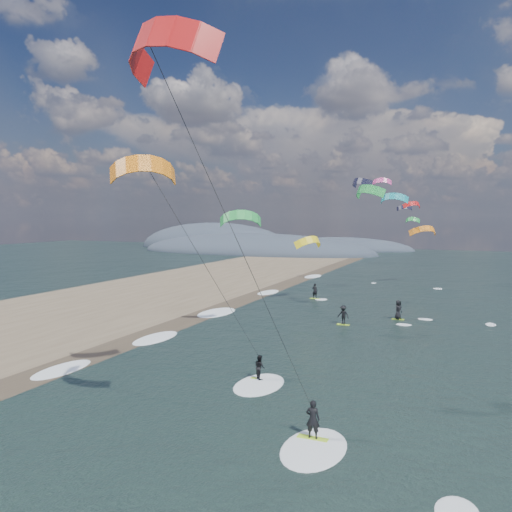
% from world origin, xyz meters
% --- Properties ---
extents(ground, '(260.00, 260.00, 0.00)m').
position_xyz_m(ground, '(0.00, 0.00, 0.00)').
color(ground, black).
rests_on(ground, ground).
extents(wet_sand_strip, '(3.00, 240.00, 0.00)m').
position_xyz_m(wet_sand_strip, '(-12.00, 10.00, 0.00)').
color(wet_sand_strip, '#382D23').
rests_on(wet_sand_strip, ground).
extents(coastal_hills, '(80.00, 41.00, 15.00)m').
position_xyz_m(coastal_hills, '(-44.84, 107.86, 0.00)').
color(coastal_hills, '#3D4756').
rests_on(coastal_hills, ground).
extents(kitesurfer_near_a, '(7.83, 8.94, 16.39)m').
position_xyz_m(kitesurfer_near_a, '(2.45, -2.01, 12.40)').
color(kitesurfer_near_a, '#B6EC29').
rests_on(kitesurfer_near_a, ground).
extents(kitesurfer_near_b, '(6.76, 8.88, 13.19)m').
position_xyz_m(kitesurfer_near_b, '(-1.74, 5.03, 7.98)').
color(kitesurfer_near_b, '#B6EC29').
rests_on(kitesurfer_near_b, ground).
extents(far_kitesurfers, '(11.48, 12.90, 1.80)m').
position_xyz_m(far_kitesurfers, '(1.67, 29.34, 0.89)').
color(far_kitesurfers, '#B6EC29').
rests_on(far_kitesurfers, ground).
extents(bg_kite_field, '(14.80, 70.84, 9.83)m').
position_xyz_m(bg_kite_field, '(-0.04, 52.88, 10.91)').
color(bg_kite_field, yellow).
rests_on(bg_kite_field, ground).
extents(shoreline_surf, '(2.40, 79.40, 0.11)m').
position_xyz_m(shoreline_surf, '(-10.80, 14.75, 0.00)').
color(shoreline_surf, white).
rests_on(shoreline_surf, ground).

